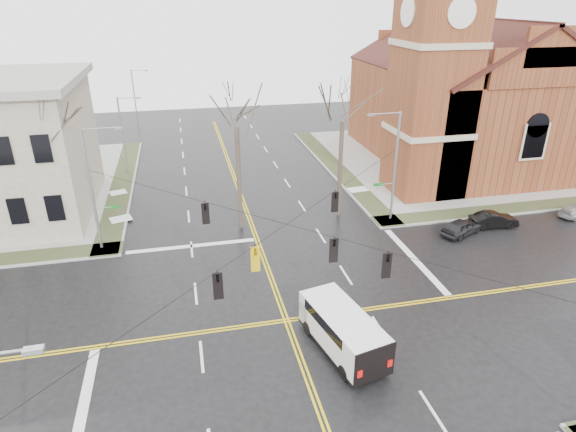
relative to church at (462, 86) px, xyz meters
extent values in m
plane|color=black|center=(-24.76, -24.78, -8.43)|extent=(120.00, 120.00, 0.00)
cube|color=gray|center=(0.24, 0.22, -8.36)|extent=(30.00, 30.00, 0.15)
cube|color=#2B361D|center=(-13.56, 0.22, -8.28)|extent=(2.00, 30.00, 0.02)
cube|color=#2B361D|center=(0.24, -13.58, -8.28)|extent=(30.00, 2.00, 0.02)
cube|color=#2B361D|center=(-35.96, 0.22, -8.28)|extent=(2.00, 30.00, 0.02)
cube|color=gold|center=(-24.88, -24.78, -8.43)|extent=(0.12, 100.00, 0.01)
cube|color=gold|center=(-24.64, -24.78, -8.43)|extent=(0.12, 100.00, 0.01)
cube|color=gold|center=(-24.76, -24.90, -8.43)|extent=(100.00, 0.12, 0.01)
cube|color=gold|center=(-24.76, -24.66, -8.43)|extent=(100.00, 0.12, 0.01)
cube|color=silver|center=(-29.76, -14.28, -8.43)|extent=(9.50, 0.50, 0.01)
cube|color=silver|center=(-35.26, -29.78, -8.43)|extent=(0.50, 9.50, 0.01)
cube|color=silver|center=(-14.26, -19.78, -8.43)|extent=(0.50, 9.50, 0.01)
cube|color=brown|center=(-7.76, -7.78, 1.57)|extent=(6.00, 6.00, 20.00)
cylinder|color=silver|center=(-7.76, -10.83, 7.57)|extent=(2.40, 0.15, 2.40)
cylinder|color=silver|center=(-10.81, -7.78, 7.57)|extent=(0.15, 2.40, 2.40)
cube|color=brown|center=(1.24, 1.22, -3.43)|extent=(18.00, 24.00, 10.00)
cube|color=brown|center=(-7.96, -4.78, -6.23)|extent=(2.00, 5.00, 4.40)
cylinder|color=gray|center=(-13.26, -13.28, -3.78)|extent=(0.20, 0.20, 9.00)
cylinder|color=gray|center=(-13.86, -13.28, -5.13)|extent=(1.20, 0.06, 0.06)
cube|color=#10621C|center=(-14.56, -13.28, -5.13)|extent=(0.90, 0.04, 0.25)
cylinder|color=gray|center=(-14.46, -13.28, 0.62)|extent=(2.40, 0.08, 0.08)
cube|color=gray|center=(-15.66, -13.28, 0.57)|extent=(0.50, 0.22, 0.15)
cylinder|color=gray|center=(-36.26, -13.28, -3.78)|extent=(0.20, 0.20, 9.00)
cylinder|color=gray|center=(-35.66, -13.28, -5.13)|extent=(1.20, 0.06, 0.06)
cube|color=#10621C|center=(-34.96, -13.28, -5.13)|extent=(0.90, 0.04, 0.25)
cylinder|color=gray|center=(-35.06, -13.28, 0.62)|extent=(2.40, 0.08, 0.08)
cube|color=gray|center=(-33.86, -13.28, 0.57)|extent=(0.50, 0.22, 0.15)
cube|color=gray|center=(-33.86, -36.28, 0.57)|extent=(0.50, 0.22, 0.15)
cylinder|color=black|center=(-24.76, -24.78, -2.23)|extent=(23.02, 23.02, 0.03)
cylinder|color=black|center=(-24.76, -24.78, -2.23)|extent=(23.02, 23.02, 0.03)
imported|color=black|center=(-28.76, -28.78, -2.98)|extent=(0.21, 0.26, 1.30)
imported|color=black|center=(-20.76, -20.78, -2.98)|extent=(0.21, 0.26, 1.30)
imported|color=gold|center=(-26.76, -26.78, -2.98)|extent=(0.21, 0.26, 1.30)
imported|color=black|center=(-28.76, -20.78, -2.98)|extent=(0.21, 0.26, 1.30)
imported|color=black|center=(-20.76, -28.78, -2.98)|extent=(0.21, 0.26, 1.30)
imported|color=black|center=(-22.76, -26.78, -2.98)|extent=(0.21, 0.26, 1.30)
cylinder|color=gray|center=(-35.56, 3.22, -4.33)|extent=(0.16, 0.16, 8.00)
cylinder|color=gray|center=(-34.56, 3.22, -0.43)|extent=(2.00, 0.07, 0.07)
cube|color=gray|center=(-33.56, 3.22, -0.48)|extent=(0.45, 0.20, 0.13)
cylinder|color=gray|center=(-35.56, 23.22, -4.33)|extent=(0.16, 0.16, 8.00)
cylinder|color=gray|center=(-34.56, 23.22, -0.43)|extent=(2.00, 0.07, 0.07)
cube|color=gray|center=(-33.56, 23.22, -0.48)|extent=(0.45, 0.20, 0.13)
cube|color=white|center=(-22.44, -27.88, -7.12)|extent=(3.43, 6.14, 1.86)
cube|color=white|center=(-22.96, -25.53, -7.40)|extent=(2.40, 1.44, 1.31)
cube|color=black|center=(-23.04, -25.16, -6.80)|extent=(2.00, 0.56, 0.87)
cube|color=black|center=(-22.49, -27.66, -6.52)|extent=(3.06, 4.33, 0.60)
cube|color=#B70C0A|center=(-22.64, -30.94, -7.34)|extent=(0.27, 0.13, 0.37)
cube|color=#B70C0A|center=(-20.97, -30.57, -7.34)|extent=(0.27, 0.13, 0.37)
cube|color=black|center=(-22.44, -27.88, -8.07)|extent=(3.50, 6.20, 0.11)
cylinder|color=black|center=(-23.83, -26.23, -8.04)|extent=(0.45, 0.83, 0.79)
cylinder|color=black|center=(-21.87, -25.79, -8.04)|extent=(0.45, 0.83, 0.79)
cylinder|color=black|center=(-23.01, -29.96, -8.04)|extent=(0.45, 0.83, 0.79)
cylinder|color=black|center=(-21.05, -29.53, -8.04)|extent=(0.45, 0.83, 0.79)
imported|color=black|center=(-8.93, -16.99, -7.79)|extent=(4.08, 2.96, 1.29)
imported|color=black|center=(-5.66, -16.35, -7.80)|extent=(3.94, 1.62, 1.27)
imported|color=#A1A1A3|center=(2.56, -15.99, -7.91)|extent=(3.90, 2.50, 1.05)
cylinder|color=#32271F|center=(-38.71, -11.44, -4.34)|extent=(0.36, 0.36, 7.88)
cylinder|color=#32271F|center=(-25.67, -11.93, -4.20)|extent=(0.36, 0.36, 8.16)
cylinder|color=#32271F|center=(-17.23, -11.37, -4.30)|extent=(0.36, 0.36, 7.97)
camera|label=1|loc=(-29.73, -47.07, 8.68)|focal=30.00mm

